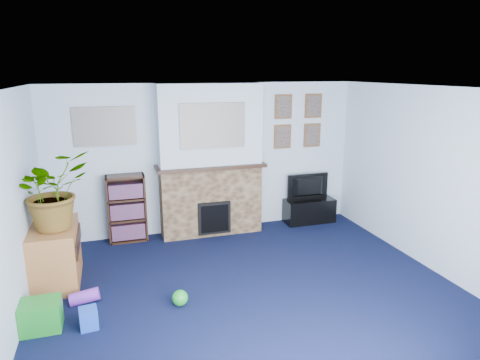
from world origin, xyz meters
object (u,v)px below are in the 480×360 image
object	(u,v)px
television	(310,187)
sideboard	(56,256)
bookshelf	(127,210)
tv_stand	(309,210)

from	to	relation	value
television	sideboard	world-z (taller)	television
television	bookshelf	bearing A→B (deg)	-1.34
bookshelf	tv_stand	bearing A→B (deg)	-1.43
television	sideboard	size ratio (longest dim) A/B	0.79
bookshelf	sideboard	bearing A→B (deg)	-129.04
television	bookshelf	size ratio (longest dim) A/B	0.72
bookshelf	sideboard	size ratio (longest dim) A/B	1.10
sideboard	tv_stand	bearing A→B (deg)	14.89
tv_stand	bookshelf	distance (m)	3.08
television	bookshelf	distance (m)	3.07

